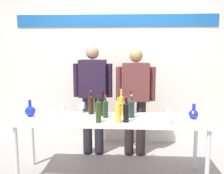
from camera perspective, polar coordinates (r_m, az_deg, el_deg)
name	(u,v)px	position (r m, az deg, el deg)	size (l,w,h in m)	color
back_wall	(116,56)	(4.32, 0.88, 7.13)	(4.76, 0.11, 3.00)	beige
display_table	(111,123)	(3.16, -0.16, -8.19)	(2.35, 0.61, 0.76)	white
decanter_blue_left	(30,111)	(3.37, -18.06, -5.17)	(0.13, 0.13, 0.21)	#1325BC
decanter_blue_right	(194,114)	(3.25, 18.00, -5.78)	(0.12, 0.12, 0.19)	#1626AE
presenter_left	(93,94)	(3.80, -4.35, -1.53)	(0.59, 0.22, 1.66)	black
presenter_right	(135,96)	(3.78, 5.33, -2.04)	(0.59, 0.22, 1.62)	black
wine_bottle_0	(118,111)	(2.93, 1.38, -5.49)	(0.07, 0.07, 0.32)	gold
wine_bottle_1	(126,112)	(2.95, 3.22, -5.57)	(0.07, 0.07, 0.31)	black
wine_bottle_2	(131,108)	(3.15, 4.42, -4.76)	(0.08, 0.08, 0.29)	#192E26
wine_bottle_3	(131,105)	(3.30, 4.27, -4.10)	(0.07, 0.07, 0.31)	#45371C
wine_bottle_4	(98,111)	(2.94, -3.12, -5.39)	(0.07, 0.07, 0.32)	#233715
wine_bottle_5	(105,108)	(3.15, -1.54, -4.76)	(0.07, 0.07, 0.28)	#15331B
wine_bottle_6	(121,104)	(3.26, 2.09, -3.92)	(0.06, 0.06, 0.34)	gold
wine_bottle_7	(103,105)	(3.24, -2.07, -4.14)	(0.07, 0.07, 0.33)	black
wine_bottle_8	(91,104)	(3.32, -4.77, -3.85)	(0.07, 0.07, 0.31)	black
wine_glass_left_0	(41,109)	(3.23, -15.87, -4.93)	(0.07, 0.07, 0.16)	white
wine_glass_left_1	(62,108)	(3.21, -11.19, -4.62)	(0.07, 0.07, 0.17)	white
wine_glass_left_2	(64,107)	(3.37, -10.78, -4.45)	(0.06, 0.06, 0.14)	white
wine_glass_left_3	(47,113)	(3.05, -14.62, -5.80)	(0.06, 0.06, 0.15)	white
wine_glass_left_4	(56,112)	(3.06, -12.69, -5.49)	(0.06, 0.06, 0.16)	white
wine_glass_left_5	(82,106)	(3.38, -6.77, -4.22)	(0.07, 0.07, 0.15)	white
wine_glass_right_0	(170,114)	(3.00, 12.93, -5.93)	(0.06, 0.06, 0.16)	white
wine_glass_right_1	(170,116)	(2.92, 13.06, -6.48)	(0.07, 0.07, 0.14)	white
wine_glass_right_2	(186,114)	(3.09, 16.41, -5.80)	(0.06, 0.06, 0.14)	white
wine_glass_right_3	(168,112)	(3.11, 12.61, -5.64)	(0.06, 0.06, 0.13)	white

